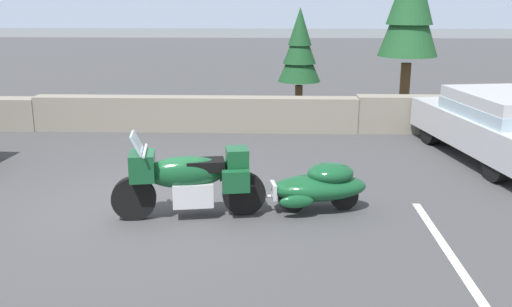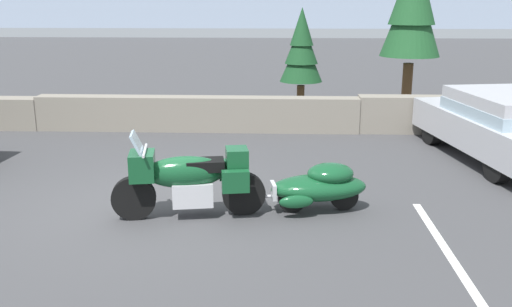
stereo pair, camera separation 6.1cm
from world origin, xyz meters
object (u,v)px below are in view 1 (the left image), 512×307
pine_tree_secondary (300,49)px  car_shaped_trailer (319,185)px  sedan_at_right_edge (500,123)px  touring_motorcycle (189,178)px

pine_tree_secondary → car_shaped_trailer: bearing=-89.5°
sedan_at_right_edge → pine_tree_secondary: size_ratio=1.59×
sedan_at_right_edge → car_shaped_trailer: bearing=-141.9°
sedan_at_right_edge → pine_tree_secondary: (-3.90, 4.43, 1.09)m
sedan_at_right_edge → touring_motorcycle: bearing=-150.1°
sedan_at_right_edge → pine_tree_secondary: bearing=131.3°
sedan_at_right_edge → pine_tree_secondary: pine_tree_secondary is taller
car_shaped_trailer → sedan_at_right_edge: size_ratio=0.47×
touring_motorcycle → car_shaped_trailer: (1.98, 0.34, -0.21)m
touring_motorcycle → car_shaped_trailer: touring_motorcycle is taller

